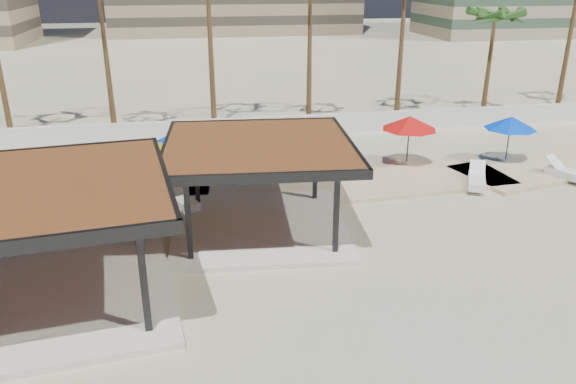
% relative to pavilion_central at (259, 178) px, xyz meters
% --- Properties ---
extents(ground, '(200.00, 200.00, 0.00)m').
position_rel_pavilion_central_xyz_m(ground, '(2.23, -3.34, -2.06)').
color(ground, tan).
rests_on(ground, ground).
extents(promenade, '(44.45, 7.97, 0.24)m').
position_rel_pavilion_central_xyz_m(promenade, '(4.23, 4.33, -2.00)').
color(promenade, '#C6B284').
rests_on(promenade, ground).
extents(boundary_wall, '(56.00, 0.30, 1.20)m').
position_rel_pavilion_central_xyz_m(boundary_wall, '(2.23, 12.66, -1.46)').
color(boundary_wall, silver).
rests_on(boundary_wall, ground).
extents(pavilion_central, '(7.34, 7.34, 3.45)m').
position_rel_pavilion_central_xyz_m(pavilion_central, '(0.00, 0.00, 0.00)').
color(pavilion_central, beige).
rests_on(pavilion_central, ground).
extents(pavilion_west, '(8.17, 8.17, 3.73)m').
position_rel_pavilion_central_xyz_m(pavilion_west, '(-6.81, -3.83, 0.17)').
color(pavilion_west, beige).
rests_on(pavilion_west, ground).
extents(umbrella_b, '(3.34, 3.34, 2.76)m').
position_rel_pavilion_central_xyz_m(umbrella_b, '(-4.22, 3.14, 0.50)').
color(umbrella_b, beige).
rests_on(umbrella_b, promenade).
extents(umbrella_c, '(2.81, 2.81, 2.43)m').
position_rel_pavilion_central_xyz_m(umbrella_c, '(8.22, 5.86, 0.21)').
color(umbrella_c, beige).
rests_on(umbrella_c, promenade).
extents(umbrella_d, '(2.98, 2.98, 2.30)m').
position_rel_pavilion_central_xyz_m(umbrella_d, '(13.35, 5.38, 0.10)').
color(umbrella_d, beige).
rests_on(umbrella_d, promenade).
extents(umbrella_f, '(3.64, 3.64, 2.50)m').
position_rel_pavilion_central_xyz_m(umbrella_f, '(-3.06, 4.69, 0.27)').
color(umbrella_f, beige).
rests_on(umbrella_f, promenade).
extents(lounger_a, '(1.39, 2.13, 0.77)m').
position_rel_pavilion_central_xyz_m(lounger_a, '(-2.84, 2.51, -1.69)').
color(lounger_a, white).
rests_on(lounger_a, promenade).
extents(lounger_b, '(1.62, 2.26, 0.82)m').
position_rel_pavilion_central_xyz_m(lounger_b, '(10.23, 2.51, -1.68)').
color(lounger_b, white).
rests_on(lounger_b, promenade).
extents(lounger_c, '(1.62, 2.35, 0.85)m').
position_rel_pavilion_central_xyz_m(lounger_c, '(14.87, 2.51, -1.67)').
color(lounger_c, white).
rests_on(lounger_c, promenade).
extents(palm_g, '(3.00, 3.00, 7.40)m').
position_rel_pavilion_central_xyz_m(palm_g, '(17.23, 14.86, 4.28)').
color(palm_g, brown).
rests_on(palm_g, ground).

